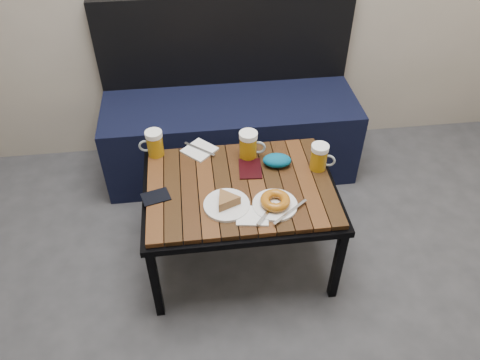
{
  "coord_description": "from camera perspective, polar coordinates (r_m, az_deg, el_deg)",
  "views": [
    {
      "loc": [
        -0.35,
        -0.44,
        1.83
      ],
      "look_at": [
        -0.17,
        1.05,
        0.5
      ],
      "focal_mm": 35.0,
      "sensor_mm": 36.0,
      "label": 1
    }
  ],
  "objects": [
    {
      "name": "beer_mug_centre",
      "position": [
        2.12,
        1.08,
        4.29
      ],
      "size": [
        0.13,
        0.09,
        0.13
      ],
      "rotation": [
        0.0,
        0.0,
        -0.17
      ],
      "color": "#AA750D",
      "rests_on": "cafe_table"
    },
    {
      "name": "plate_pie",
      "position": [
        1.91,
        -1.65,
        -2.74
      ],
      "size": [
        0.19,
        0.19,
        0.05
      ],
      "color": "white",
      "rests_on": "cafe_table"
    },
    {
      "name": "plate_bagel",
      "position": [
        1.91,
        4.31,
        -2.76
      ],
      "size": [
        0.23,
        0.21,
        0.05
      ],
      "color": "white",
      "rests_on": "cafe_table"
    },
    {
      "name": "passport_navy",
      "position": [
        1.99,
        -10.23,
        -2.02
      ],
      "size": [
        0.13,
        0.11,
        0.01
      ],
      "primitive_type": "cube",
      "rotation": [
        0.0,
        0.0,
        -1.3
      ],
      "color": "black",
      "rests_on": "cafe_table"
    },
    {
      "name": "beer_mug_left",
      "position": [
        2.18,
        -10.41,
        4.43
      ],
      "size": [
        0.11,
        0.08,
        0.13
      ],
      "rotation": [
        0.0,
        0.0,
        3.14
      ],
      "color": "#AA750D",
      "rests_on": "cafe_table"
    },
    {
      "name": "beer_mug_right",
      "position": [
        2.09,
        9.67,
        2.78
      ],
      "size": [
        0.12,
        0.1,
        0.12
      ],
      "rotation": [
        0.0,
        0.0,
        -0.39
      ],
      "color": "#AA750D",
      "rests_on": "cafe_table"
    },
    {
      "name": "napkin_left",
      "position": [
        2.2,
        -4.96,
        3.67
      ],
      "size": [
        0.18,
        0.18,
        0.01
      ],
      "rotation": [
        0.0,
        0.0,
        0.78
      ],
      "color": "white",
      "rests_on": "cafe_table"
    },
    {
      "name": "napkin_right",
      "position": [
        1.88,
        1.52,
        -4.38
      ],
      "size": [
        0.14,
        0.13,
        0.01
      ],
      "rotation": [
        0.0,
        0.0,
        -0.15
      ],
      "color": "white",
      "rests_on": "cafe_table"
    },
    {
      "name": "passport_burgundy",
      "position": [
        2.09,
        1.24,
        1.39
      ],
      "size": [
        0.11,
        0.15,
        0.01
      ],
      "primitive_type": "cube",
      "rotation": [
        0.0,
        0.0,
        -0.08
      ],
      "color": "black",
      "rests_on": "cafe_table"
    },
    {
      "name": "knit_pouch",
      "position": [
        2.11,
        4.54,
        2.4
      ],
      "size": [
        0.14,
        0.1,
        0.06
      ],
      "primitive_type": "ellipsoid",
      "rotation": [
        0.0,
        0.0,
        -0.15
      ],
      "color": "navy",
      "rests_on": "cafe_table"
    },
    {
      "name": "bench",
      "position": [
        2.7,
        -1.2,
        6.51
      ],
      "size": [
        1.4,
        0.5,
        0.95
      ],
      "color": "black",
      "rests_on": "ground"
    },
    {
      "name": "cafe_table",
      "position": [
        2.05,
        -0.0,
        -1.51
      ],
      "size": [
        0.84,
        0.62,
        0.47
      ],
      "color": "black",
      "rests_on": "ground"
    }
  ]
}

